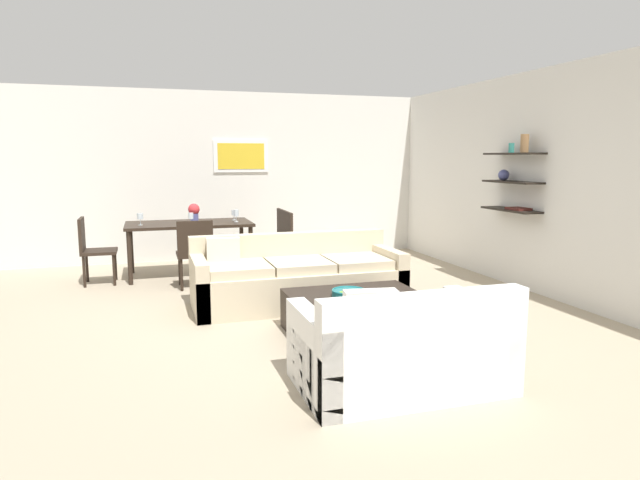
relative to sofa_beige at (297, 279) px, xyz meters
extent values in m
plane|color=tan|center=(-0.06, -0.34, -0.29)|extent=(18.00, 18.00, 0.00)
cube|color=silver|center=(0.24, 3.19, 1.06)|extent=(8.40, 0.06, 2.70)
cube|color=white|center=(-0.08, 3.15, 1.38)|extent=(0.89, 0.02, 0.52)
cube|color=gold|center=(-0.08, 3.13, 1.38)|extent=(0.76, 0.01, 0.41)
cube|color=silver|center=(2.97, 0.26, 1.06)|extent=(0.06, 8.20, 2.70)
cube|color=black|center=(2.80, 0.01, 1.41)|extent=(0.28, 0.90, 0.02)
cube|color=black|center=(2.80, 0.01, 1.06)|extent=(0.28, 0.90, 0.02)
cube|color=black|center=(2.80, 0.01, 0.71)|extent=(0.28, 0.90, 0.02)
cylinder|color=olive|center=(2.80, -0.19, 1.53)|extent=(0.10, 0.10, 0.22)
sphere|color=#4C518C|center=(2.80, 0.19, 1.14)|extent=(0.14, 0.14, 0.14)
cylinder|color=teal|center=(2.80, 0.06, 1.48)|extent=(0.07, 0.07, 0.12)
cube|color=#4C1E19|center=(2.80, -0.14, 0.74)|extent=(0.20, 0.28, 0.03)
cube|color=beige|center=(0.01, -0.04, -0.08)|extent=(2.33, 0.90, 0.42)
cube|color=beige|center=(0.01, 0.33, 0.31)|extent=(2.33, 0.16, 0.36)
cube|color=beige|center=(-1.08, -0.04, 0.01)|extent=(0.14, 0.90, 0.60)
cube|color=beige|center=(1.10, -0.04, 0.01)|extent=(0.14, 0.90, 0.60)
cube|color=beige|center=(-0.67, -0.08, 0.18)|extent=(0.66, 0.70, 0.10)
cube|color=beige|center=(0.01, -0.08, 0.18)|extent=(0.66, 0.70, 0.10)
cube|color=beige|center=(0.69, -0.08, 0.18)|extent=(0.66, 0.70, 0.10)
cube|color=beige|center=(-0.79, 0.15, 0.31)|extent=(0.37, 0.16, 0.36)
cube|color=white|center=(0.14, -2.40, -0.08)|extent=(1.48, 0.90, 0.42)
cube|color=white|center=(0.14, -2.77, 0.31)|extent=(1.48, 0.16, 0.36)
cube|color=white|center=(0.81, -2.40, 0.01)|extent=(0.14, 0.90, 0.60)
cube|color=white|center=(-0.53, -2.40, 0.01)|extent=(0.14, 0.90, 0.60)
cube|color=white|center=(0.44, -2.36, 0.18)|extent=(0.58, 0.70, 0.10)
cube|color=white|center=(-0.16, -2.36, 0.18)|extent=(0.58, 0.70, 0.10)
cube|color=white|center=(-0.18, -2.59, 0.31)|extent=(0.37, 0.17, 0.36)
cube|color=black|center=(0.26, -1.23, -0.10)|extent=(1.24, 1.01, 0.38)
cylinder|color=#19666B|center=(0.17, -1.23, 0.12)|extent=(0.31, 0.31, 0.06)
torus|color=#19666B|center=(0.17, -1.23, 0.14)|extent=(0.32, 0.32, 0.02)
sphere|color=#669E2D|center=(0.08, -1.30, 0.12)|extent=(0.07, 0.07, 0.07)
cube|color=black|center=(-1.02, 2.00, 0.44)|extent=(1.72, 0.90, 0.04)
cylinder|color=black|center=(-1.82, 1.60, 0.06)|extent=(0.06, 0.06, 0.71)
cylinder|color=black|center=(-0.23, 1.60, 0.06)|extent=(0.06, 0.06, 0.71)
cylinder|color=black|center=(-1.82, 2.39, 0.06)|extent=(0.06, 0.06, 0.71)
cylinder|color=black|center=(-0.23, 2.39, 0.06)|extent=(0.06, 0.06, 0.71)
cube|color=black|center=(0.15, 2.20, 0.14)|extent=(0.44, 0.44, 0.04)
cube|color=black|center=(0.35, 2.20, 0.37)|extent=(0.04, 0.44, 0.43)
cylinder|color=black|center=(-0.03, 2.38, -0.09)|extent=(0.04, 0.04, 0.41)
cylinder|color=black|center=(-0.03, 2.02, -0.09)|extent=(0.04, 0.04, 0.41)
cylinder|color=black|center=(0.33, 2.38, -0.09)|extent=(0.04, 0.04, 0.41)
cylinder|color=black|center=(0.33, 2.02, -0.09)|extent=(0.04, 0.04, 0.41)
cube|color=black|center=(0.15, 1.79, 0.14)|extent=(0.44, 0.44, 0.04)
cube|color=black|center=(0.35, 1.79, 0.37)|extent=(0.04, 0.44, 0.43)
cylinder|color=black|center=(-0.03, 1.97, -0.09)|extent=(0.04, 0.04, 0.41)
cylinder|color=black|center=(-0.03, 1.61, -0.09)|extent=(0.04, 0.04, 0.41)
cylinder|color=black|center=(0.33, 1.97, -0.09)|extent=(0.04, 0.04, 0.41)
cylinder|color=black|center=(0.33, 1.61, -0.09)|extent=(0.04, 0.04, 0.41)
cube|color=black|center=(-1.02, 1.22, 0.14)|extent=(0.44, 0.44, 0.04)
cube|color=black|center=(-1.02, 1.02, 0.37)|extent=(0.44, 0.04, 0.43)
cylinder|color=black|center=(-0.84, 1.40, -0.09)|extent=(0.04, 0.04, 0.41)
cylinder|color=black|center=(-1.20, 1.40, -0.09)|extent=(0.04, 0.04, 0.41)
cylinder|color=black|center=(-0.84, 1.04, -0.09)|extent=(0.04, 0.04, 0.41)
cylinder|color=black|center=(-1.20, 1.04, -0.09)|extent=(0.04, 0.04, 0.41)
cube|color=black|center=(-2.20, 1.79, 0.14)|extent=(0.44, 0.44, 0.04)
cube|color=black|center=(-2.40, 1.79, 0.37)|extent=(0.04, 0.44, 0.43)
cylinder|color=black|center=(-2.02, 1.61, -0.09)|extent=(0.04, 0.04, 0.41)
cylinder|color=black|center=(-2.02, 1.97, -0.09)|extent=(0.04, 0.04, 0.41)
cylinder|color=black|center=(-2.38, 1.61, -0.09)|extent=(0.04, 0.04, 0.41)
cylinder|color=black|center=(-2.38, 1.97, -0.09)|extent=(0.04, 0.04, 0.41)
cylinder|color=silver|center=(-0.38, 2.11, 0.46)|extent=(0.06, 0.06, 0.01)
cylinder|color=silver|center=(-0.38, 2.11, 0.50)|extent=(0.01, 0.01, 0.07)
cylinder|color=silver|center=(-0.38, 2.11, 0.57)|extent=(0.07, 0.07, 0.08)
cylinder|color=silver|center=(-1.67, 1.88, 0.46)|extent=(0.06, 0.06, 0.01)
cylinder|color=silver|center=(-1.67, 1.88, 0.50)|extent=(0.01, 0.01, 0.08)
cylinder|color=silver|center=(-1.67, 1.88, 0.58)|extent=(0.08, 0.08, 0.08)
cylinder|color=silver|center=(-0.38, 1.88, 0.46)|extent=(0.06, 0.06, 0.01)
cylinder|color=silver|center=(-0.38, 1.88, 0.50)|extent=(0.01, 0.01, 0.07)
cylinder|color=silver|center=(-0.38, 1.88, 0.58)|extent=(0.07, 0.07, 0.09)
cylinder|color=silver|center=(-1.02, 1.60, 0.46)|extent=(0.06, 0.06, 0.01)
cylinder|color=silver|center=(-1.02, 1.60, 0.51)|extent=(0.01, 0.01, 0.09)
cylinder|color=silver|center=(-1.02, 1.60, 0.59)|extent=(0.07, 0.07, 0.08)
cylinder|color=#4C518C|center=(-0.95, 2.01, 0.52)|extent=(0.12, 0.12, 0.12)
sphere|color=red|center=(-0.95, 2.01, 0.64)|extent=(0.16, 0.16, 0.16)
camera|label=1|loc=(-1.57, -5.92, 1.36)|focal=31.11mm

